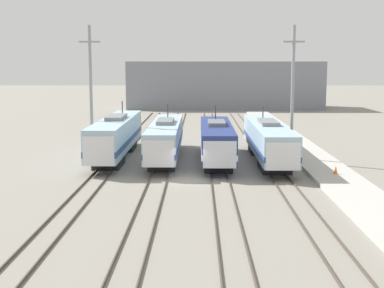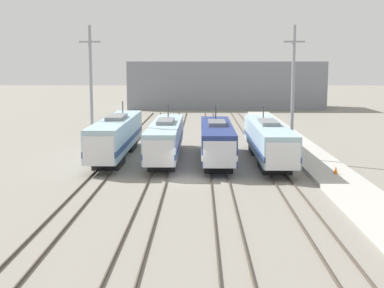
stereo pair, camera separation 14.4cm
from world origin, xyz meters
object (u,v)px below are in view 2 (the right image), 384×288
at_px(locomotive_far_right, 269,141).
at_px(catenary_tower_left, 91,92).
at_px(locomotive_center_right, 217,141).
at_px(traffic_cone, 336,170).
at_px(locomotive_far_left, 116,136).
at_px(catenary_tower_right, 293,92).
at_px(locomotive_center_left, 165,139).

xyz_separation_m(locomotive_far_right, catenary_tower_left, (-16.97, 0.40, 4.61)).
height_order(locomotive_center_right, locomotive_far_right, locomotive_center_right).
relative_size(catenary_tower_left, traffic_cone, 19.56).
bearing_deg(traffic_cone, locomotive_far_left, 155.26).
bearing_deg(locomotive_center_right, catenary_tower_right, 7.65).
relative_size(locomotive_far_right, traffic_cone, 29.22).
xyz_separation_m(locomotive_far_left, locomotive_center_left, (4.96, -1.00, -0.14)).
bearing_deg(traffic_cone, locomotive_center_left, 151.22).
height_order(locomotive_far_right, traffic_cone, locomotive_far_right).
relative_size(locomotive_far_left, catenary_tower_right, 1.53).
height_order(locomotive_center_left, locomotive_far_right, locomotive_center_left).
relative_size(locomotive_center_right, traffic_cone, 25.19).
height_order(catenary_tower_left, catenary_tower_right, same).
bearing_deg(catenary_tower_right, locomotive_center_right, -172.35).
relative_size(locomotive_center_right, catenary_tower_left, 1.29).
bearing_deg(locomotive_far_right, catenary_tower_right, 10.12).
bearing_deg(catenary_tower_left, locomotive_far_left, 33.31).
bearing_deg(locomotive_far_right, locomotive_far_left, 173.21).
height_order(locomotive_far_left, traffic_cone, locomotive_far_left).
height_order(locomotive_far_left, locomotive_center_right, locomotive_far_left).
relative_size(catenary_tower_right, traffic_cone, 19.56).
bearing_deg(catenary_tower_left, locomotive_center_left, 3.02).
bearing_deg(locomotive_center_left, locomotive_far_left, 168.64).
distance_m(locomotive_far_right, traffic_cone, 8.71).
bearing_deg(locomotive_far_right, locomotive_center_left, 175.54).
bearing_deg(locomotive_center_left, traffic_cone, -28.78).
xyz_separation_m(locomotive_center_left, locomotive_center_right, (4.96, -1.34, -0.01)).
height_order(locomotive_center_right, traffic_cone, locomotive_center_right).
distance_m(catenary_tower_left, traffic_cone, 23.70).
relative_size(locomotive_center_left, locomotive_center_right, 1.12).
xyz_separation_m(locomotive_far_right, traffic_cone, (4.65, -7.23, -1.41)).
xyz_separation_m(locomotive_center_left, locomotive_far_right, (9.92, -0.77, 0.01)).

